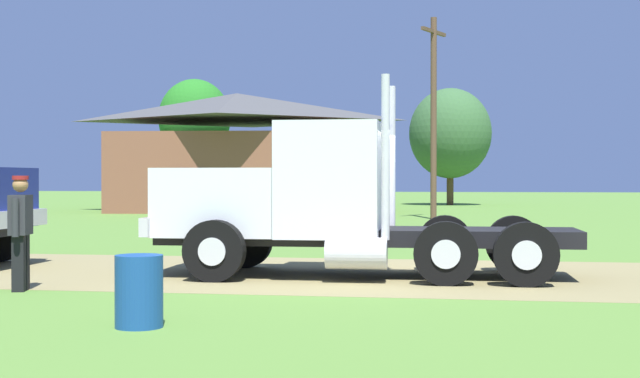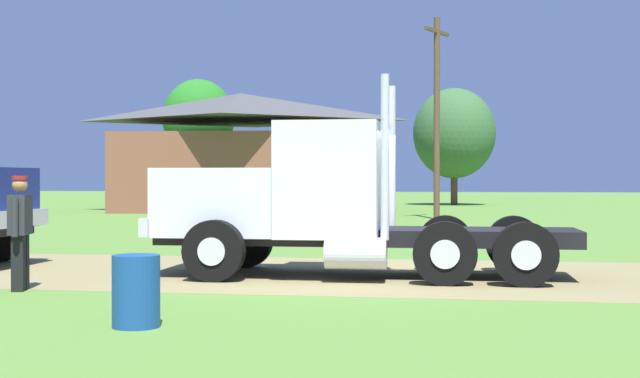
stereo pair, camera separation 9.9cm
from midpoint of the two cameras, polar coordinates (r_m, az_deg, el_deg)
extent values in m
plane|color=#557F31|center=(15.90, 4.07, -5.49)|extent=(200.00, 200.00, 0.00)
cube|color=olive|center=(15.90, 4.07, -5.48)|extent=(120.00, 6.11, 0.01)
cube|color=black|center=(15.59, 3.17, -3.02)|extent=(7.27, 1.79, 0.28)
cube|color=white|center=(15.98, -5.91, -0.81)|extent=(2.22, 2.14, 1.18)
cube|color=silver|center=(16.31, -9.76, -2.24)|extent=(0.23, 2.28, 0.32)
cube|color=white|center=(15.62, 0.99, 0.59)|extent=(1.79, 2.42, 1.96)
cube|color=#2D3D4C|center=(15.76, -2.18, 2.01)|extent=(0.10, 1.98, 0.86)
cylinder|color=silver|center=(14.60, 4.36, 2.05)|extent=(0.14, 0.14, 2.71)
cylinder|color=silver|center=(16.47, 4.78, 1.89)|extent=(0.14, 0.14, 2.71)
cylinder|color=silver|center=(14.58, 2.51, -4.13)|extent=(1.01, 0.55, 0.52)
cylinder|color=black|center=(14.85, -6.61, -3.95)|extent=(1.03, 0.33, 1.02)
cylinder|color=silver|center=(14.69, -6.77, -3.99)|extent=(0.46, 0.05, 0.46)
cylinder|color=black|center=(17.15, -4.60, -3.33)|extent=(1.03, 0.33, 1.02)
cylinder|color=silver|center=(17.30, -4.49, -3.29)|extent=(0.46, 0.05, 0.46)
cylinder|color=black|center=(14.42, 13.18, -4.09)|extent=(1.03, 0.33, 1.02)
cylinder|color=silver|center=(14.27, 13.24, -4.15)|extent=(0.46, 0.05, 0.46)
cylinder|color=black|center=(16.78, 12.46, -3.43)|extent=(1.03, 0.33, 1.02)
cylinder|color=silver|center=(16.94, 12.41, -3.39)|extent=(0.46, 0.05, 0.46)
cylinder|color=black|center=(14.37, 8.20, -4.10)|extent=(1.03, 0.33, 1.02)
cylinder|color=silver|center=(14.21, 8.20, -4.16)|extent=(0.46, 0.05, 0.46)
cylinder|color=black|center=(16.73, 8.18, -3.43)|extent=(1.03, 0.33, 1.02)
cylinder|color=silver|center=(16.89, 8.17, -3.39)|extent=(0.46, 0.05, 0.46)
cube|color=silver|center=(17.90, -18.64, -1.81)|extent=(0.19, 2.25, 0.32)
cylinder|color=black|center=(19.43, -19.65, -2.71)|extent=(1.15, 0.31, 1.15)
cylinder|color=silver|center=(19.57, -19.42, -2.69)|extent=(0.52, 0.05, 0.52)
cube|color=#2D2D33|center=(14.27, -18.44, -1.57)|extent=(0.36, 0.53, 0.60)
sphere|color=#B57E4D|center=(14.26, -18.44, 0.27)|extent=(0.23, 0.23, 0.23)
cylinder|color=maroon|center=(14.26, -18.44, 0.69)|extent=(0.24, 0.24, 0.06)
cube|color=black|center=(14.42, -18.32, -4.45)|extent=(0.21, 0.20, 0.85)
cube|color=black|center=(14.22, -18.54, -4.52)|extent=(0.21, 0.20, 0.85)
cylinder|color=#2D2D33|center=(14.55, -18.14, -1.65)|extent=(0.10, 0.10, 0.57)
cylinder|color=#2D2D33|center=(13.99, -18.74, -1.74)|extent=(0.10, 0.10, 0.57)
cylinder|color=#19478C|center=(10.48, -11.41, -6.42)|extent=(0.55, 0.55, 0.83)
cube|color=brown|center=(47.02, -5.04, 1.03)|extent=(12.75, 9.12, 4.01)
pyramid|color=#484848|center=(47.17, -5.04, 5.24)|extent=(13.39, 9.58, 1.45)
cube|color=black|center=(43.41, -8.22, -0.14)|extent=(1.80, 0.24, 2.20)
cylinder|color=brown|center=(37.98, 7.55, 4.50)|extent=(0.26, 0.26, 8.51)
cube|color=brown|center=(38.40, 7.56, 9.95)|extent=(0.98, 2.08, 0.14)
cylinder|color=#513823|center=(53.94, -7.72, 0.75)|extent=(0.44, 0.44, 3.59)
ellipsoid|color=#24721F|center=(54.06, -7.72, 4.48)|extent=(4.30, 4.30, 4.73)
cylinder|color=#513823|center=(58.03, 8.62, 0.22)|extent=(0.44, 0.44, 2.52)
ellipsoid|color=#355E32|center=(58.10, 8.62, 3.54)|extent=(5.28, 5.28, 5.81)
camera|label=1|loc=(0.05, -89.83, 0.00)|focal=50.06mm
camera|label=2|loc=(0.05, 90.17, 0.00)|focal=50.06mm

